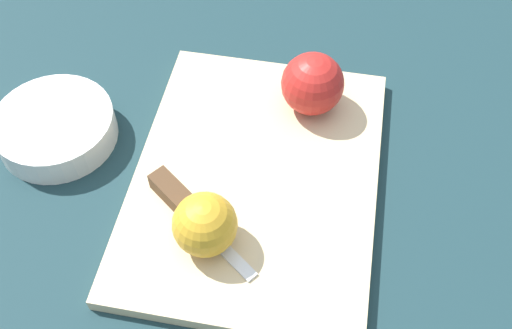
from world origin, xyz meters
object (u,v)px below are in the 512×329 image
apple_half_left (312,84)px  apple_half_right (205,225)px  bowl (55,126)px  knife (181,201)px

apple_half_left → apple_half_right: (0.21, -0.11, -0.00)m
apple_half_left → apple_half_right: bearing=84.3°
apple_half_left → bowl: bearing=32.9°
knife → bowl: 0.20m
apple_half_left → bowl: 0.32m
bowl → apple_half_left: bearing=101.0°
apple_half_right → bowl: bearing=-175.2°
apple_half_left → apple_half_right: apple_half_left is taller
apple_half_right → knife: size_ratio=0.52×
apple_half_left → bowl: apple_half_left is taller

